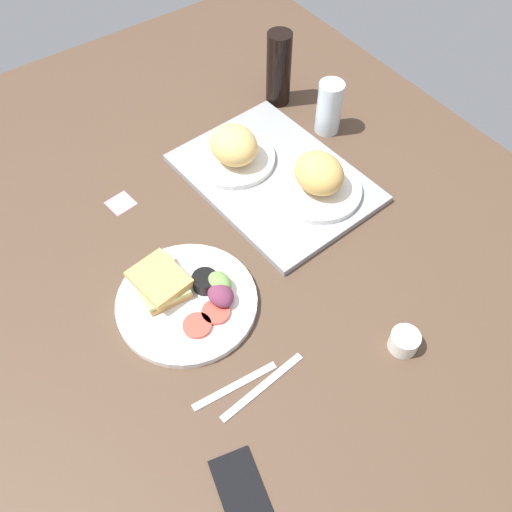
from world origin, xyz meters
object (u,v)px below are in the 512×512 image
at_px(cell_phone, 243,495).
at_px(sticky_note, 121,203).
at_px(drinking_glass, 329,107).
at_px(fork, 235,386).
at_px(bread_plate_near, 233,149).
at_px(espresso_cup, 404,341).
at_px(bread_plate_far, 319,179).
at_px(serving_tray, 274,178).
at_px(plate_with_salad, 186,296).
at_px(soda_bottle, 279,69).
at_px(knife, 262,386).

height_order(cell_phone, sticky_note, cell_phone).
relative_size(drinking_glass, sticky_note, 2.46).
distance_m(drinking_glass, fork, 0.74).
relative_size(bread_plate_near, espresso_cup, 3.62).
bearing_deg(drinking_glass, bread_plate_far, -45.39).
distance_m(serving_tray, plate_with_salad, 0.38).
height_order(bread_plate_far, soda_bottle, soda_bottle).
relative_size(fork, cell_phone, 1.18).
height_order(bread_plate_near, fork, bread_plate_near).
bearing_deg(soda_bottle, cell_phone, -39.97).
distance_m(serving_tray, espresso_cup, 0.50).
relative_size(bread_plate_near, sticky_note, 3.62).
relative_size(bread_plate_far, espresso_cup, 3.57).
xyz_separation_m(bread_plate_near, plate_with_salad, (0.26, -0.29, -0.04)).
height_order(plate_with_salad, fork, plate_with_salad).
bearing_deg(bread_plate_near, drinking_glass, 84.73).
bearing_deg(bread_plate_near, espresso_cup, -1.16).
relative_size(plate_with_salad, drinking_glass, 2.05).
relative_size(bread_plate_near, bread_plate_far, 1.01).
relative_size(drinking_glass, espresso_cup, 2.46).
bearing_deg(plate_with_salad, cell_phone, -17.86).
xyz_separation_m(soda_bottle, sticky_note, (0.09, -0.52, -0.10)).
height_order(bread_plate_near, plate_with_salad, bread_plate_near).
xyz_separation_m(espresso_cup, fork, (-0.12, -0.30, -0.02)).
height_order(bread_plate_far, drinking_glass, drinking_glass).
distance_m(plate_with_salad, fork, 0.21).
bearing_deg(sticky_note, bread_plate_near, 79.42).
bearing_deg(espresso_cup, drinking_glass, 153.37).
bearing_deg(bread_plate_far, soda_bottle, 157.83).
relative_size(soda_bottle, espresso_cup, 3.52).
distance_m(fork, sticky_note, 0.52).
bearing_deg(sticky_note, knife, 0.34).
height_order(plate_with_salad, knife, plate_with_salad).
height_order(espresso_cup, fork, espresso_cup).
height_order(serving_tray, drinking_glass, drinking_glass).
xyz_separation_m(plate_with_salad, sticky_note, (-0.32, 0.01, -0.02)).
bearing_deg(espresso_cup, cell_phone, -83.55).
bearing_deg(sticky_note, espresso_cup, 22.72).
bearing_deg(knife, espresso_cup, -23.83).
relative_size(fork, sticky_note, 3.04).
height_order(knife, sticky_note, knife).
distance_m(bread_plate_far, drinking_glass, 0.24).
bearing_deg(knife, soda_bottle, 45.81).
distance_m(fork, cell_phone, 0.19).
xyz_separation_m(serving_tray, plate_with_salad, (0.17, -0.34, 0.01)).
height_order(fork, cell_phone, cell_phone).
distance_m(soda_bottle, espresso_cup, 0.78).
bearing_deg(sticky_note, soda_bottle, 99.81).
relative_size(cell_phone, sticky_note, 2.57).
bearing_deg(plate_with_salad, drinking_glass, 112.95).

